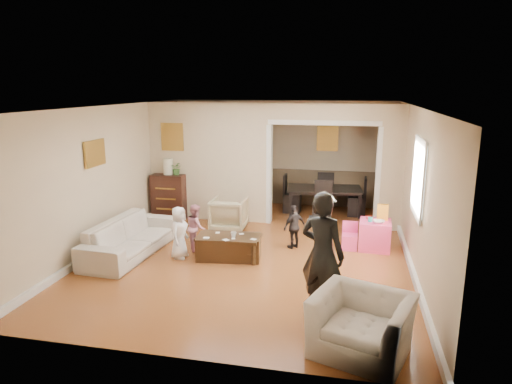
% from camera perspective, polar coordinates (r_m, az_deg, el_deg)
% --- Properties ---
extents(floor, '(7.00, 7.00, 0.00)m').
position_cam_1_polar(floor, '(8.42, -0.28, -7.28)').
color(floor, '#A45A2A').
rests_on(floor, ground).
extents(partition_left, '(2.75, 0.18, 2.60)m').
position_cam_1_polar(partition_left, '(10.12, -5.79, 3.77)').
color(partition_left, '#BFA98B').
rests_on(partition_left, ground).
extents(partition_right, '(0.55, 0.18, 2.60)m').
position_cam_1_polar(partition_right, '(9.69, 16.52, 2.87)').
color(partition_right, '#BFA98B').
rests_on(partition_right, ground).
extents(partition_header, '(2.22, 0.18, 0.35)m').
position_cam_1_polar(partition_header, '(9.54, 8.60, 9.93)').
color(partition_header, '#BFA98B').
rests_on(partition_header, partition_right).
extents(window_pane, '(0.03, 0.95, 1.10)m').
position_cam_1_polar(window_pane, '(7.52, 19.83, 1.72)').
color(window_pane, white).
rests_on(window_pane, ground).
extents(framed_art_partition, '(0.45, 0.03, 0.55)m').
position_cam_1_polar(framed_art_partition, '(10.23, -10.47, 6.83)').
color(framed_art_partition, brown).
rests_on(framed_art_partition, partition_left).
extents(framed_art_sofa_wall, '(0.03, 0.55, 0.40)m').
position_cam_1_polar(framed_art_sofa_wall, '(8.42, -19.60, 4.62)').
color(framed_art_sofa_wall, brown).
extents(framed_art_alcove, '(0.45, 0.03, 0.55)m').
position_cam_1_polar(framed_art_alcove, '(11.23, 8.98, 6.67)').
color(framed_art_alcove, brown).
extents(sofa, '(0.98, 2.21, 0.63)m').
position_cam_1_polar(sofa, '(8.43, -15.49, -5.48)').
color(sofa, beige).
rests_on(sofa, ground).
extents(armchair_back, '(0.73, 0.75, 0.67)m').
position_cam_1_polar(armchair_back, '(9.50, -3.41, -2.78)').
color(armchair_back, tan).
rests_on(armchair_back, ground).
extents(armchair_front, '(1.28, 1.20, 0.68)m').
position_cam_1_polar(armchair_front, '(5.42, 13.15, -15.92)').
color(armchair_front, beige).
rests_on(armchair_front, ground).
extents(dresser, '(0.74, 0.42, 1.02)m').
position_cam_1_polar(dresser, '(10.41, -10.82, -0.57)').
color(dresser, black).
rests_on(dresser, ground).
extents(table_lamp, '(0.22, 0.22, 0.36)m').
position_cam_1_polar(table_lamp, '(10.27, -10.98, 3.18)').
color(table_lamp, beige).
rests_on(table_lamp, dresser).
extents(potted_plant, '(0.26, 0.22, 0.29)m').
position_cam_1_polar(potted_plant, '(10.20, -9.93, 2.95)').
color(potted_plant, '#437132').
rests_on(potted_plant, dresser).
extents(coffee_table, '(1.15, 0.68, 0.41)m').
position_cam_1_polar(coffee_table, '(7.98, -3.43, -6.92)').
color(coffee_table, '#382212').
rests_on(coffee_table, ground).
extents(coffee_cup, '(0.11, 0.11, 0.09)m').
position_cam_1_polar(coffee_cup, '(7.83, -2.84, -5.37)').
color(coffee_cup, beige).
rests_on(coffee_cup, coffee_table).
extents(play_table, '(0.59, 0.59, 0.54)m').
position_cam_1_polar(play_table, '(8.66, 14.70, -5.26)').
color(play_table, '#FF4385').
rests_on(play_table, ground).
extents(cereal_box, '(0.20, 0.08, 0.30)m').
position_cam_1_polar(cereal_box, '(8.65, 15.62, -2.46)').
color(cereal_box, yellow).
rests_on(cereal_box, play_table).
extents(cyan_cup, '(0.08, 0.08, 0.08)m').
position_cam_1_polar(cyan_cup, '(8.52, 14.16, -3.37)').
color(cyan_cup, teal).
rests_on(cyan_cup, play_table).
extents(toy_block, '(0.09, 0.08, 0.05)m').
position_cam_1_polar(toy_block, '(8.68, 13.99, -3.15)').
color(toy_block, red).
rests_on(toy_block, play_table).
extents(play_bowl, '(0.22, 0.22, 0.05)m').
position_cam_1_polar(play_bowl, '(8.46, 15.19, -3.64)').
color(play_bowl, white).
rests_on(play_bowl, play_table).
extents(dining_table, '(1.82, 1.14, 0.61)m').
position_cam_1_polar(dining_table, '(10.79, 8.54, -1.12)').
color(dining_table, black).
rests_on(dining_table, ground).
extents(adult_person, '(0.72, 0.62, 1.67)m').
position_cam_1_polar(adult_person, '(5.95, 8.33, -7.72)').
color(adult_person, black).
rests_on(adult_person, ground).
extents(child_kneel_a, '(0.31, 0.46, 0.92)m').
position_cam_1_polar(child_kneel_a, '(8.02, -9.63, -5.03)').
color(child_kneel_a, white).
rests_on(child_kneel_a, ground).
extents(child_kneel_b, '(0.48, 0.52, 0.85)m').
position_cam_1_polar(child_kneel_b, '(8.38, -7.55, -4.41)').
color(child_kneel_b, '#D0828F').
rests_on(child_kneel_b, ground).
extents(child_toddler, '(0.47, 0.49, 0.82)m').
position_cam_1_polar(child_toddler, '(8.42, 4.83, -4.36)').
color(child_toddler, black).
rests_on(child_toddler, ground).
extents(craft_papers, '(0.92, 0.48, 0.00)m').
position_cam_1_polar(craft_papers, '(7.84, -3.49, -5.69)').
color(craft_papers, white).
rests_on(craft_papers, coffee_table).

